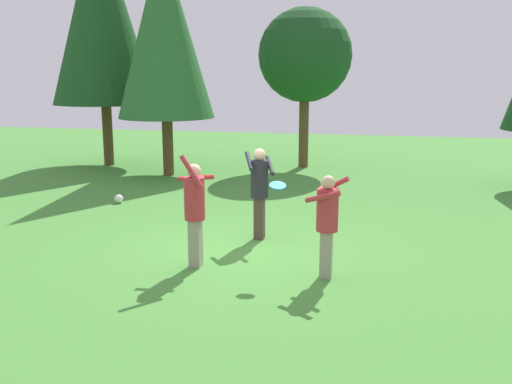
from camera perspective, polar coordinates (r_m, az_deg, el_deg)
name	(u,v)px	position (r m, az deg, el deg)	size (l,w,h in m)	color
ground_plane	(237,251)	(10.26, -1.96, -5.98)	(40.00, 40.00, 0.00)	#478C38
person_thrower	(195,206)	(9.22, -6.25, -1.41)	(0.61, 0.55, 1.92)	gray
person_catcher	(327,218)	(8.75, 7.24, -2.63)	(0.66, 0.62, 1.64)	gray
person_bystander	(259,186)	(10.73, 0.35, 0.66)	(0.67, 0.73, 1.77)	#4C382D
frisbee	(278,186)	(9.00, 2.22, 0.66)	(0.34, 0.34, 0.11)	#2393D1
ball_red	(329,207)	(12.99, 7.45, -1.57)	(0.28, 0.28, 0.28)	red
ball_white	(119,199)	(14.31, -13.77, -0.68)	(0.22, 0.22, 0.22)	white
tree_left	(164,30)	(17.71, -9.32, 15.89)	(2.95, 2.95, 7.05)	brown
tree_center	(305,56)	(19.07, 5.00, 13.62)	(3.09, 3.09, 5.27)	brown
tree_far_left	(101,11)	(20.19, -15.47, 17.31)	(3.46, 3.46, 8.26)	brown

